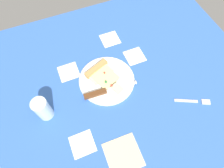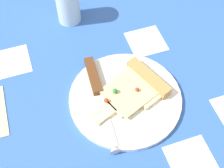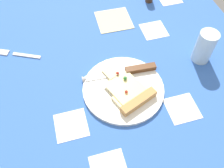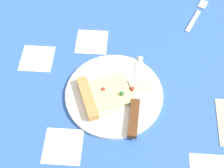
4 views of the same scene
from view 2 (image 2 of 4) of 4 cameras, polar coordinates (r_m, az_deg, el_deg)
name	(u,v)px [view 2 (image 2 of 4)]	position (r cm, az deg, el deg)	size (l,w,h in cm)	color
ground_plane	(99,151)	(67.97, -2.35, -11.91)	(118.14, 118.14, 3.00)	#3360B7
plate	(125,98)	(71.60, 2.37, -2.57)	(25.11, 25.11, 1.09)	white
pizza_slice	(134,89)	(71.52, 3.95, -0.85)	(14.39, 19.05, 2.45)	beige
knife	(98,92)	(71.12, -2.52, -1.48)	(24.08, 3.62, 2.45)	silver
drinking_glass	(68,3)	(85.37, -7.91, 14.13)	(6.10, 6.10, 11.22)	silver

